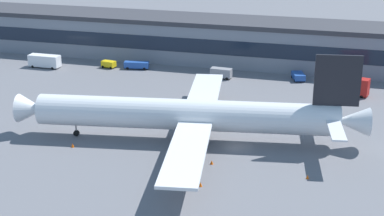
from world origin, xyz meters
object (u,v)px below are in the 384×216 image
at_px(fuel_truck, 45,61).
at_px(traffic_cone_2, 73,145).
at_px(baggage_tug, 108,64).
at_px(traffic_cone_3, 308,177).
at_px(catering_truck, 353,86).
at_px(traffic_cone_1, 212,162).
at_px(crew_van, 221,73).
at_px(traffic_cone_0, 200,184).
at_px(belt_loader, 136,65).
at_px(airliner, 191,115).
at_px(pushback_tractor, 298,76).

bearing_deg(fuel_truck, traffic_cone_2, -55.75).
distance_m(baggage_tug, traffic_cone_3, 76.18).
xyz_separation_m(catering_truck, traffic_cone_1, (-22.00, -43.98, -1.95)).
bearing_deg(traffic_cone_2, crew_van, 72.06).
distance_m(traffic_cone_0, traffic_cone_2, 27.17).
distance_m(belt_loader, traffic_cone_3, 71.53).
relative_size(traffic_cone_1, traffic_cone_2, 0.93).
xyz_separation_m(belt_loader, fuel_truck, (-23.65, -5.21, 0.73)).
bearing_deg(traffic_cone_3, belt_loader, 133.29).
height_order(baggage_tug, traffic_cone_3, baggage_tug).
height_order(airliner, catering_truck, airliner).
relative_size(airliner, baggage_tug, 16.29).
xyz_separation_m(fuel_truck, traffic_cone_2, (31.15, -45.75, -1.51)).
bearing_deg(baggage_tug, traffic_cone_1, -50.98).
bearing_deg(fuel_truck, belt_loader, 12.42).
height_order(belt_loader, fuel_truck, fuel_truck).
height_order(catering_truck, fuel_truck, catering_truck).
xyz_separation_m(traffic_cone_2, traffic_cone_3, (41.54, -1.10, -0.06)).
height_order(traffic_cone_0, traffic_cone_2, traffic_cone_2).
relative_size(belt_loader, pushback_tractor, 1.24).
xyz_separation_m(baggage_tug, traffic_cone_3, (56.47, -51.12, -0.77)).
distance_m(belt_loader, traffic_cone_1, 60.85).
relative_size(traffic_cone_2, traffic_cone_3, 1.18).
height_order(baggage_tug, traffic_cone_2, baggage_tug).
bearing_deg(traffic_cone_2, catering_truck, 42.67).
xyz_separation_m(pushback_tractor, traffic_cone_2, (-34.53, -52.60, -0.68)).
bearing_deg(belt_loader, pushback_tractor, 2.23).
height_order(fuel_truck, traffic_cone_3, fuel_truck).
bearing_deg(pushback_tractor, baggage_tug, -177.02).
bearing_deg(belt_loader, traffic_cone_2, -81.62).
xyz_separation_m(belt_loader, catering_truck, (55.16, -7.03, 1.14)).
relative_size(baggage_tug, fuel_truck, 0.46).
bearing_deg(traffic_cone_0, traffic_cone_1, 91.72).
height_order(belt_loader, traffic_cone_2, belt_loader).
height_order(pushback_tractor, traffic_cone_1, pushback_tractor).
distance_m(belt_loader, baggage_tug, 7.48).
xyz_separation_m(pushback_tractor, crew_van, (-18.72, -3.76, 0.41)).
relative_size(pushback_tractor, fuel_truck, 0.64).
height_order(catering_truck, baggage_tug, catering_truck).
height_order(airliner, baggage_tug, airliner).
bearing_deg(crew_van, catering_truck, -8.76).
bearing_deg(crew_van, traffic_cone_0, -79.99).
bearing_deg(traffic_cone_0, catering_truck, 67.36).
height_order(baggage_tug, crew_van, crew_van).
height_order(fuel_truck, traffic_cone_0, fuel_truck).
bearing_deg(fuel_truck, catering_truck, -1.33).
xyz_separation_m(traffic_cone_0, traffic_cone_1, (-0.25, 8.19, 0.00)).
height_order(airliner, fuel_truck, airliner).
bearing_deg(traffic_cone_2, traffic_cone_0, -17.68).
xyz_separation_m(traffic_cone_1, traffic_cone_2, (-25.65, 0.06, 0.03)).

